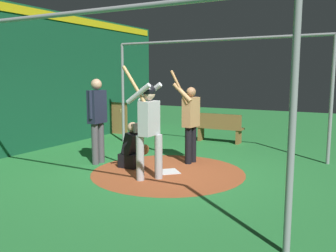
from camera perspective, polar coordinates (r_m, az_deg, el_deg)
The scene contains 13 objects.
ground_plane at distance 7.41m, azimuth -0.00°, elevation -7.29°, with size 27.58×27.58×0.00m, color #287A38.
dirt_circle at distance 7.41m, azimuth -0.00°, elevation -7.27°, with size 3.11×3.11×0.01m, color #9E4C28.
home_plate at distance 7.41m, azimuth -0.00°, elevation -7.20°, with size 0.42×0.42×0.01m, color white.
batter at distance 6.71m, azimuth -3.09°, elevation 0.62°, with size 0.68×0.49×2.13m.
catcher at distance 7.76m, azimuth -5.61°, elevation -3.71°, with size 0.58×0.40×0.97m.
umpire at distance 8.10m, azimuth -11.09°, elevation 1.57°, with size 0.24×0.49×1.88m.
visitor at distance 8.01m, azimuth 3.56°, elevation 1.05°, with size 0.56×0.50×2.06m.
back_wall at distance 9.83m, azimuth -21.77°, elevation 6.83°, with size 0.22×11.58×3.66m.
cage_frame at distance 7.14m, azimuth -0.00°, elevation 8.48°, with size 5.63×4.73×2.85m.
bat_rack at distance 12.24m, azimuth -8.22°, elevation 1.11°, with size 0.94×0.20×1.05m.
bench at distance 10.63m, azimuth 8.00°, elevation -0.26°, with size 1.41×0.36×0.85m.
baseball_0 at distance 7.66m, azimuth -4.72°, elevation -6.46°, with size 0.07×0.07×0.07m, color white.
baseball_1 at distance 7.40m, azimuth -4.66°, elevation -7.00°, with size 0.07×0.07×0.07m, color white.
Camera 1 is at (3.44, -6.26, 1.97)m, focal length 38.70 mm.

